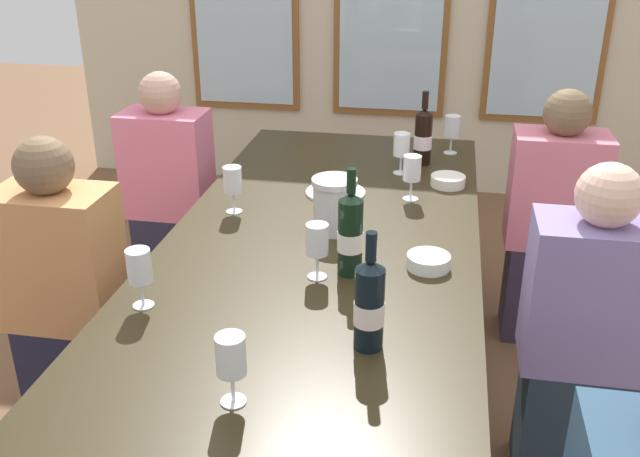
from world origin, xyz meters
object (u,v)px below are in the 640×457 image
at_px(wine_glass_6, 139,267).
at_px(seated_person_3, 551,226).
at_px(seated_person_2, 170,197).
at_px(wine_bottle_2, 369,304).
at_px(metal_pitcher, 334,205).
at_px(wine_bottle_0, 423,137).
at_px(wine_glass_1, 231,359).
at_px(tasting_bowl_1, 428,262).
at_px(seated_person_5, 583,341).
at_px(wine_bottle_1, 350,234).
at_px(seated_person_4, 66,301).
at_px(dining_table, 313,276).
at_px(wine_glass_2, 412,169).
at_px(tasting_bowl_0, 448,181).
at_px(wine_glass_5, 233,182).
at_px(white_plate_0, 335,192).
at_px(wine_glass_0, 317,242).
at_px(wine_glass_3, 452,127).
at_px(wine_glass_4, 402,146).

xyz_separation_m(wine_glass_6, seated_person_3, (1.27, 1.27, -0.34)).
bearing_deg(seated_person_2, wine_bottle_2, -51.83).
xyz_separation_m(metal_pitcher, wine_bottle_0, (0.26, 0.76, 0.03)).
bearing_deg(wine_glass_1, tasting_bowl_1, 61.34).
bearing_deg(seated_person_5, wine_bottle_1, -173.82).
xyz_separation_m(seated_person_3, seated_person_4, (-1.71, -0.95, 0.00)).
bearing_deg(dining_table, wine_bottle_2, -63.13).
bearing_deg(wine_bottle_0, wine_bottle_2, -92.43).
distance_m(metal_pitcher, wine_glass_6, 0.75).
height_order(wine_bottle_0, wine_glass_6, wine_bottle_0).
relative_size(wine_glass_2, seated_person_3, 0.16).
bearing_deg(wine_bottle_2, tasting_bowl_0, 81.50).
xyz_separation_m(dining_table, wine_glass_5, (-0.36, 0.33, 0.18)).
height_order(dining_table, wine_glass_1, wine_glass_1).
distance_m(wine_glass_6, seated_person_4, 0.64).
xyz_separation_m(wine_glass_5, seated_person_4, (-0.50, -0.37, -0.33)).
bearing_deg(seated_person_4, wine_bottle_0, 42.12).
xyz_separation_m(wine_bottle_1, wine_glass_2, (0.14, 0.63, -0.01)).
bearing_deg(wine_glass_1, white_plate_0, 89.01).
bearing_deg(seated_person_5, seated_person_2, 151.86).
distance_m(wine_glass_0, seated_person_2, 1.41).
relative_size(metal_pitcher, seated_person_4, 0.17).
bearing_deg(wine_bottle_0, wine_glass_2, -92.72).
xyz_separation_m(wine_bottle_2, seated_person_4, (-1.09, 0.41, -0.34)).
xyz_separation_m(dining_table, seated_person_4, (-0.85, -0.04, -0.15)).
height_order(metal_pitcher, seated_person_5, seated_person_5).
distance_m(wine_glass_5, seated_person_4, 0.70).
bearing_deg(seated_person_2, wine_glass_0, -49.40).
distance_m(dining_table, wine_glass_0, 0.21).
bearing_deg(wine_glass_3, seated_person_4, -136.49).
xyz_separation_m(wine_bottle_1, seated_person_2, (-0.98, 0.99, -0.35)).
relative_size(dining_table, seated_person_3, 2.47).
bearing_deg(wine_glass_6, wine_glass_2, 53.77).
height_order(wine_glass_2, wine_glass_5, same).
bearing_deg(wine_glass_5, seated_person_3, 25.56).
relative_size(seated_person_4, seated_person_5, 1.00).
height_order(wine_bottle_1, wine_glass_2, wine_bottle_1).
height_order(wine_glass_3, seated_person_5, seated_person_5).
height_order(tasting_bowl_1, seated_person_3, seated_person_3).
height_order(wine_glass_1, seated_person_4, seated_person_4).
bearing_deg(seated_person_4, wine_glass_0, -4.45).
relative_size(wine_bottle_1, seated_person_4, 0.30).
bearing_deg(wine_glass_4, seated_person_2, 176.02).
relative_size(wine_bottle_1, seated_person_5, 0.30).
relative_size(tasting_bowl_0, seated_person_3, 0.12).
relative_size(tasting_bowl_1, wine_glass_0, 0.77).
bearing_deg(seated_person_2, dining_table, -47.27).
xyz_separation_m(wine_bottle_1, seated_person_3, (0.73, 0.97, -0.35)).
bearing_deg(seated_person_5, wine_glass_1, -140.34).
relative_size(wine_glass_2, seated_person_2, 0.16).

